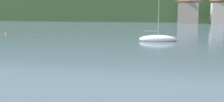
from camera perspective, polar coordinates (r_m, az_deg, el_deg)
wooded_hillside at (r=137.22m, az=13.76°, el=9.98°), size 352.00×59.97×45.46m
shore_building_west at (r=96.46m, az=15.85°, el=8.12°), size 7.03×3.45×8.67m
shore_building_westcentral at (r=98.20m, az=21.51°, el=7.94°), size 4.22×5.13×8.99m
sailboat_far_4 at (r=39.74m, az=9.74°, el=2.49°), size 5.66×2.61×8.14m
mooring_buoy_near at (r=55.40m, az=-21.54°, el=3.40°), size 0.49×0.49×0.49m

